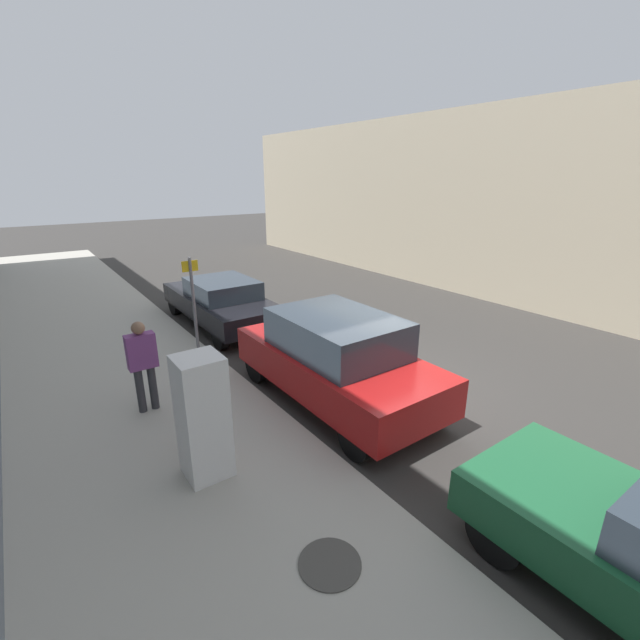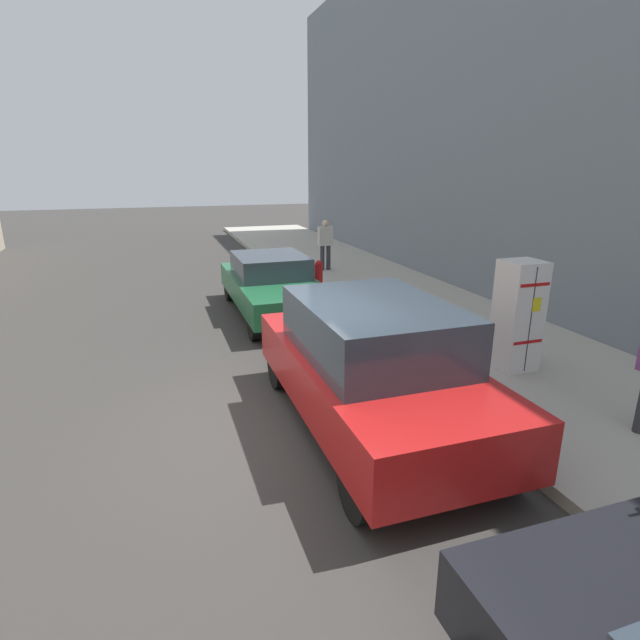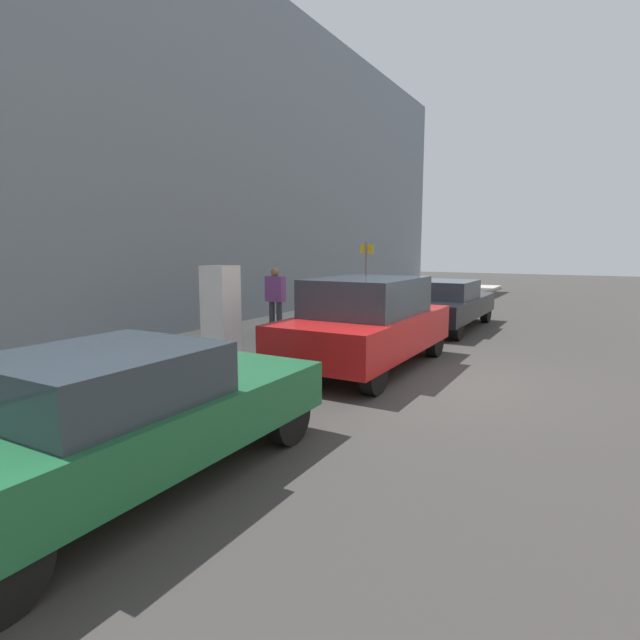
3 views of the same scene
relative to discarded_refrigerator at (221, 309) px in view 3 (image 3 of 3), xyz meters
The scene contains 10 objects.
ground_plane 4.36m from the discarded_refrigerator, ahead, with size 80.00×80.00×0.00m, color #383533.
sidewalk_slab 1.16m from the discarded_refrigerator, 121.51° to the left, with size 4.17×44.00×0.16m, color #B2ADA0.
building_facade_near 5.20m from the discarded_refrigerator, behind, with size 1.74×39.60×10.10m, color slate.
discarded_refrigerator is the anchor object (origin of this frame).
manhole_cover 2.47m from the discarded_refrigerator, 77.55° to the right, with size 0.70×0.70×0.02m, color #47443F.
street_sign_post 4.41m from the discarded_refrigerator, 71.11° to the left, with size 0.36×0.07×2.34m.
pedestrian_standing_near 2.30m from the discarded_refrigerator, 95.13° to the left, with size 0.49×0.23×1.69m.
parked_sedan_green 5.70m from the discarded_refrigerator, 58.82° to the right, with size 1.81×4.49×1.39m.
parked_suv_red 3.06m from the discarded_refrigerator, 15.52° to the left, with size 1.99×4.47×1.75m.
parked_sedan_dark 6.98m from the discarded_refrigerator, 64.98° to the left, with size 1.85×4.78×1.40m.
Camera 3 is at (2.66, -8.45, 2.31)m, focal length 28.00 mm.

